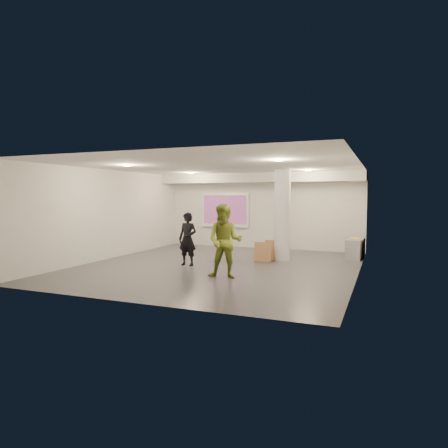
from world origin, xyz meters
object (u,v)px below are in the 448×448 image
at_px(credenza, 355,249).
at_px(man, 225,241).
at_px(projection_screen, 225,210).
at_px(woman, 188,239).
at_px(column, 282,215).

distance_m(credenza, man, 5.51).
bearing_deg(projection_screen, woman, -81.80).
relative_size(credenza, man, 0.61).
height_order(projection_screen, credenza, projection_screen).
bearing_deg(projection_screen, credenza, -14.60).
relative_size(column, man, 1.57).
bearing_deg(man, projection_screen, 103.30).
distance_m(column, woman, 3.26).
bearing_deg(credenza, man, -116.84).
xyz_separation_m(credenza, man, (-2.89, -4.65, 0.61)).
distance_m(projection_screen, credenza, 5.62).
height_order(column, woman, column).
xyz_separation_m(projection_screen, credenza, (5.32, -1.39, -1.19)).
xyz_separation_m(column, credenza, (2.22, 1.27, -1.16)).
bearing_deg(column, projection_screen, 139.44).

